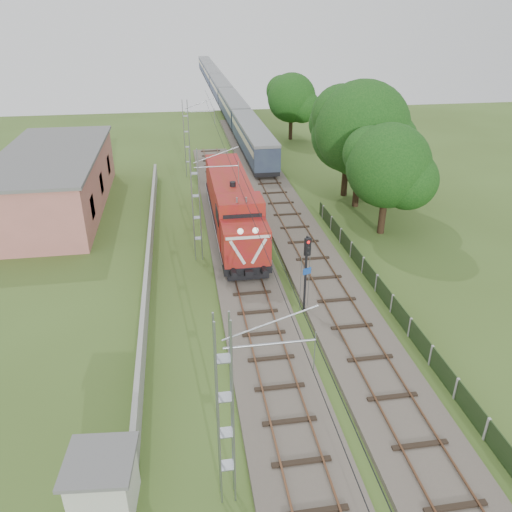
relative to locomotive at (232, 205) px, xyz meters
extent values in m
plane|color=#3E551F|center=(0.00, -16.38, -2.34)|extent=(140.00, 140.00, 0.00)
cube|color=#6B6054|center=(0.00, -9.38, -2.19)|extent=(4.20, 70.00, 0.30)
cube|color=black|center=(0.00, -9.38, -1.99)|extent=(2.40, 70.00, 0.10)
cube|color=brown|center=(-0.85, -9.38, -1.92)|extent=(0.08, 70.00, 0.05)
cube|color=brown|center=(0.85, -9.38, -1.92)|extent=(0.08, 70.00, 0.05)
cube|color=#6B6054|center=(5.00, 3.62, -2.19)|extent=(4.20, 80.00, 0.30)
cube|color=black|center=(5.00, 3.62, -1.99)|extent=(2.40, 80.00, 0.10)
cube|color=brown|center=(4.15, 3.62, -1.92)|extent=(0.08, 80.00, 0.05)
cube|color=brown|center=(5.85, 3.62, -1.92)|extent=(0.08, 80.00, 0.05)
cylinder|color=gray|center=(-1.50, -24.38, 4.46)|extent=(3.00, 0.08, 0.08)
cylinder|color=gray|center=(-1.50, -4.38, 4.46)|extent=(3.00, 0.08, 0.08)
cylinder|color=gray|center=(-1.50, 15.62, 4.46)|extent=(3.00, 0.08, 0.08)
cylinder|color=black|center=(0.00, -4.38, 3.16)|extent=(0.03, 70.00, 0.03)
cylinder|color=black|center=(0.00, -4.38, 4.46)|extent=(0.03, 70.00, 0.03)
cube|color=#9E9E99|center=(-6.50, -4.38, -1.59)|extent=(0.25, 40.00, 1.50)
cube|color=#C5726A|center=(-15.00, 7.62, 0.16)|extent=(8.00, 20.00, 5.00)
cube|color=#606060|center=(-15.00, 7.62, 2.76)|extent=(8.40, 20.40, 0.25)
cube|color=black|center=(-11.05, 1.62, -0.14)|extent=(0.10, 1.60, 1.80)
cube|color=black|center=(-11.05, 7.62, -0.14)|extent=(0.10, 1.60, 1.80)
cube|color=black|center=(-11.05, 13.62, -0.14)|extent=(0.10, 1.60, 1.80)
cube|color=black|center=(8.00, -13.38, -1.74)|extent=(0.05, 32.00, 1.15)
cube|color=#9E9E99|center=(8.00, 1.62, -1.74)|extent=(0.12, 0.12, 1.20)
cube|color=black|center=(0.00, 0.13, -1.31)|extent=(3.17, 17.96, 0.53)
cube|color=black|center=(0.00, -5.68, -1.63)|extent=(2.32, 3.80, 0.53)
cube|color=black|center=(0.00, 5.94, -1.63)|extent=(2.32, 3.80, 0.53)
cube|color=black|center=(0.00, -8.75, -1.73)|extent=(2.75, 0.26, 0.37)
cube|color=maroon|center=(0.00, -7.53, 0.17)|extent=(3.06, 2.64, 2.43)
sphere|color=white|center=(-0.48, -8.80, 1.54)|extent=(0.38, 0.38, 0.38)
sphere|color=white|center=(0.48, -8.80, 1.54)|extent=(0.38, 0.38, 0.38)
cube|color=silver|center=(-0.69, -8.87, 0.11)|extent=(1.06, 0.06, 1.77)
cube|color=silver|center=(0.69, -8.87, 0.11)|extent=(1.06, 0.06, 1.77)
cube|color=silver|center=(0.00, -8.87, 1.12)|extent=(2.85, 0.06, 0.19)
cube|color=maroon|center=(0.00, -4.94, 0.64)|extent=(3.17, 2.54, 3.38)
cube|color=black|center=(0.00, -6.23, 1.17)|extent=(2.64, 0.06, 0.95)
cube|color=maroon|center=(0.00, 2.72, 0.33)|extent=(2.96, 12.79, 2.75)
cylinder|color=black|center=(0.00, -0.50, 1.86)|extent=(0.46, 0.46, 0.42)
cylinder|color=gray|center=(-0.32, -5.79, 2.49)|extent=(0.13, 0.13, 0.37)
cylinder|color=gray|center=(0.32, -5.79, 2.49)|extent=(0.13, 0.13, 0.37)
cube|color=black|center=(5.00, 22.17, -1.48)|extent=(2.67, 20.26, 0.46)
cube|color=#324354|center=(5.00, 22.17, -0.01)|extent=(2.76, 20.26, 2.49)
cube|color=#B9B18F|center=(5.00, 22.17, 0.46)|extent=(2.80, 19.45, 0.69)
cube|color=slate|center=(5.00, 22.17, 1.38)|extent=(2.81, 20.26, 0.32)
cube|color=black|center=(5.00, 43.36, -1.48)|extent=(2.67, 20.26, 0.46)
cube|color=#324354|center=(5.00, 43.36, -0.01)|extent=(2.76, 20.26, 2.49)
cube|color=#B9B18F|center=(5.00, 43.36, 0.46)|extent=(2.80, 19.45, 0.69)
cube|color=slate|center=(5.00, 43.36, 1.38)|extent=(2.81, 20.26, 0.32)
cube|color=black|center=(5.00, 64.54, -1.48)|extent=(2.67, 20.26, 0.46)
cube|color=#324354|center=(5.00, 64.54, -0.01)|extent=(2.76, 20.26, 2.49)
cube|color=#B9B18F|center=(5.00, 64.54, 0.46)|extent=(2.80, 19.45, 0.69)
cube|color=slate|center=(5.00, 64.54, 1.38)|extent=(2.81, 20.26, 0.32)
cube|color=black|center=(5.00, 85.72, -1.48)|extent=(2.67, 20.26, 0.46)
cube|color=#324354|center=(5.00, 85.72, -0.01)|extent=(2.76, 20.26, 2.49)
cube|color=#B9B18F|center=(5.00, 85.72, 0.46)|extent=(2.80, 19.45, 0.69)
cube|color=slate|center=(5.00, 85.72, 1.38)|extent=(2.81, 20.26, 0.32)
cube|color=black|center=(5.00, 106.91, -1.48)|extent=(2.67, 20.26, 0.46)
cube|color=#324354|center=(5.00, 106.91, -0.01)|extent=(2.76, 20.26, 2.49)
cube|color=#B9B18F|center=(5.00, 106.91, 0.46)|extent=(2.80, 19.45, 0.69)
cube|color=slate|center=(5.00, 106.91, 1.38)|extent=(2.81, 20.26, 0.32)
cylinder|color=black|center=(2.86, -12.40, 0.12)|extent=(0.14, 0.14, 4.92)
cube|color=black|center=(2.86, -12.54, 1.98)|extent=(0.40, 0.32, 1.08)
sphere|color=red|center=(2.86, -12.66, 2.33)|extent=(0.18, 0.18, 0.18)
sphere|color=black|center=(2.86, -12.66, 1.98)|extent=(0.18, 0.18, 0.18)
sphere|color=black|center=(2.86, -12.66, 1.64)|extent=(0.18, 0.18, 0.18)
cube|color=#194397|center=(2.91, -12.51, 0.41)|extent=(0.52, 0.23, 0.39)
cube|color=beige|center=(-7.40, -24.20, -1.19)|extent=(2.27, 2.27, 2.30)
cube|color=#606060|center=(-7.40, -24.20, 0.06)|extent=(2.61, 2.61, 0.16)
cylinder|color=#352416|center=(11.81, -2.03, -0.37)|extent=(0.56, 0.56, 3.95)
sphere|color=#0F370F|center=(11.81, -2.03, 3.23)|extent=(6.47, 6.47, 6.47)
sphere|color=#0F370F|center=(13.11, -3.00, 2.33)|extent=(4.53, 4.53, 4.53)
sphere|color=#0F370F|center=(10.68, -0.90, 3.95)|extent=(4.21, 4.21, 4.21)
cylinder|color=#352416|center=(11.79, 4.15, 0.16)|extent=(0.58, 0.58, 5.00)
sphere|color=#0F370F|center=(11.79, 4.15, 4.71)|extent=(8.19, 8.19, 8.19)
sphere|color=#0F370F|center=(13.43, 2.92, 3.57)|extent=(5.73, 5.73, 5.73)
sphere|color=#0F370F|center=(10.36, 5.58, 5.62)|extent=(5.32, 5.32, 5.32)
cylinder|color=#352416|center=(11.66, 7.12, -0.24)|extent=(0.59, 0.59, 4.21)
sphere|color=#0F370F|center=(11.66, 7.12, 3.59)|extent=(6.89, 6.89, 6.89)
sphere|color=#0F370F|center=(13.04, 6.09, 2.63)|extent=(4.82, 4.82, 4.82)
sphere|color=#0F370F|center=(10.45, 8.33, 4.35)|extent=(4.48, 4.48, 4.48)
cylinder|color=#352416|center=(11.51, 30.46, -0.37)|extent=(0.52, 0.52, 3.94)
sphere|color=#0F370F|center=(11.51, 30.46, 3.21)|extent=(6.45, 6.45, 6.45)
sphere|color=#0F370F|center=(12.80, 29.49, 2.31)|extent=(4.51, 4.51, 4.51)
sphere|color=#0F370F|center=(10.38, 31.59, 3.93)|extent=(4.19, 4.19, 4.19)
camera|label=1|loc=(-3.94, -37.10, 14.06)|focal=35.00mm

